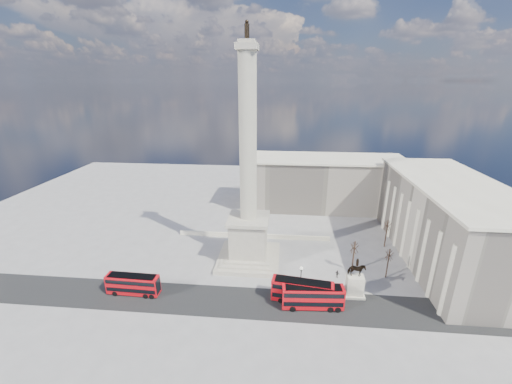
{
  "coord_description": "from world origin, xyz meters",
  "views": [
    {
      "loc": [
        7.5,
        -58.33,
        39.39
      ],
      "look_at": [
        2.02,
        1.17,
        18.18
      ],
      "focal_mm": 22.0,
      "sensor_mm": 36.0,
      "label": 1
    }
  ],
  "objects_px": {
    "pedestrian_standing": "(356,293)",
    "red_bus_b": "(303,291)",
    "equestrian_statue": "(355,283)",
    "victorian_lamp": "(301,279)",
    "pedestrian_crossing": "(337,274)",
    "red_bus_c": "(313,297)",
    "nelsons_column": "(248,208)",
    "pedestrian_walking": "(308,283)",
    "red_bus_a": "(133,284)"
  },
  "relations": [
    {
      "from": "nelsons_column",
      "to": "red_bus_c",
      "type": "bearing_deg",
      "value": -48.5
    },
    {
      "from": "nelsons_column",
      "to": "red_bus_a",
      "type": "bearing_deg",
      "value": -145.36
    },
    {
      "from": "nelsons_column",
      "to": "red_bus_b",
      "type": "relative_size",
      "value": 4.3
    },
    {
      "from": "victorian_lamp",
      "to": "pedestrian_crossing",
      "type": "height_order",
      "value": "victorian_lamp"
    },
    {
      "from": "victorian_lamp",
      "to": "pedestrian_standing",
      "type": "distance_m",
      "value": 11.15
    },
    {
      "from": "red_bus_a",
      "to": "pedestrian_standing",
      "type": "bearing_deg",
      "value": 5.54
    },
    {
      "from": "pedestrian_crossing",
      "to": "red_bus_a",
      "type": "bearing_deg",
      "value": 48.31
    },
    {
      "from": "red_bus_a",
      "to": "pedestrian_standing",
      "type": "relative_size",
      "value": 5.33
    },
    {
      "from": "pedestrian_walking",
      "to": "pedestrian_crossing",
      "type": "bearing_deg",
      "value": 19.03
    },
    {
      "from": "red_bus_c",
      "to": "pedestrian_crossing",
      "type": "height_order",
      "value": "red_bus_c"
    },
    {
      "from": "pedestrian_standing",
      "to": "red_bus_b",
      "type": "bearing_deg",
      "value": -20.36
    },
    {
      "from": "red_bus_b",
      "to": "pedestrian_walking",
      "type": "height_order",
      "value": "red_bus_b"
    },
    {
      "from": "red_bus_c",
      "to": "pedestrian_standing",
      "type": "relative_size",
      "value": 5.84
    },
    {
      "from": "nelsons_column",
      "to": "red_bus_c",
      "type": "height_order",
      "value": "nelsons_column"
    },
    {
      "from": "red_bus_b",
      "to": "victorian_lamp",
      "type": "relative_size",
      "value": 1.75
    },
    {
      "from": "red_bus_b",
      "to": "equestrian_statue",
      "type": "xyz_separation_m",
      "value": [
        10.08,
        2.93,
        0.43
      ]
    },
    {
      "from": "nelsons_column",
      "to": "red_bus_c",
      "type": "distance_m",
      "value": 22.95
    },
    {
      "from": "nelsons_column",
      "to": "red_bus_a",
      "type": "xyz_separation_m",
      "value": [
        -20.92,
        -14.45,
        -10.74
      ]
    },
    {
      "from": "red_bus_b",
      "to": "red_bus_a",
      "type": "bearing_deg",
      "value": -171.07
    },
    {
      "from": "victorian_lamp",
      "to": "pedestrian_crossing",
      "type": "relative_size",
      "value": 3.74
    },
    {
      "from": "nelsons_column",
      "to": "victorian_lamp",
      "type": "distance_m",
      "value": 19.03
    },
    {
      "from": "nelsons_column",
      "to": "victorian_lamp",
      "type": "relative_size",
      "value": 7.51
    },
    {
      "from": "red_bus_c",
      "to": "pedestrian_walking",
      "type": "distance_m",
      "value": 6.37
    },
    {
      "from": "red_bus_c",
      "to": "nelsons_column",
      "type": "bearing_deg",
      "value": 127.75
    },
    {
      "from": "red_bus_a",
      "to": "red_bus_c",
      "type": "height_order",
      "value": "red_bus_c"
    },
    {
      "from": "victorian_lamp",
      "to": "pedestrian_walking",
      "type": "height_order",
      "value": "victorian_lamp"
    },
    {
      "from": "pedestrian_walking",
      "to": "red_bus_c",
      "type": "bearing_deg",
      "value": -96.03
    },
    {
      "from": "pedestrian_standing",
      "to": "nelsons_column",
      "type": "bearing_deg",
      "value": -60.98
    },
    {
      "from": "red_bus_c",
      "to": "victorian_lamp",
      "type": "height_order",
      "value": "victorian_lamp"
    },
    {
      "from": "equestrian_statue",
      "to": "pedestrian_walking",
      "type": "bearing_deg",
      "value": 167.91
    },
    {
      "from": "victorian_lamp",
      "to": "pedestrian_standing",
      "type": "xyz_separation_m",
      "value": [
        10.72,
        0.86,
        -2.94
      ]
    },
    {
      "from": "pedestrian_walking",
      "to": "victorian_lamp",
      "type": "bearing_deg",
      "value": -127.8
    },
    {
      "from": "pedestrian_walking",
      "to": "pedestrian_standing",
      "type": "xyz_separation_m",
      "value": [
        9.07,
        -2.4,
        0.08
      ]
    },
    {
      "from": "red_bus_a",
      "to": "victorian_lamp",
      "type": "xyz_separation_m",
      "value": [
        32.25,
        2.1,
        1.73
      ]
    },
    {
      "from": "victorian_lamp",
      "to": "equestrian_statue",
      "type": "height_order",
      "value": "equestrian_statue"
    },
    {
      "from": "red_bus_b",
      "to": "victorian_lamp",
      "type": "height_order",
      "value": "victorian_lamp"
    },
    {
      "from": "red_bus_c",
      "to": "pedestrian_crossing",
      "type": "distance_m",
      "value": 11.6
    },
    {
      "from": "nelsons_column",
      "to": "pedestrian_walking",
      "type": "relative_size",
      "value": 28.25
    },
    {
      "from": "nelsons_column",
      "to": "red_bus_b",
      "type": "bearing_deg",
      "value": -49.98
    },
    {
      "from": "red_bus_b",
      "to": "pedestrian_walking",
      "type": "xyz_separation_m",
      "value": [
        1.31,
        4.81,
        -1.53
      ]
    },
    {
      "from": "red_bus_a",
      "to": "victorian_lamp",
      "type": "distance_m",
      "value": 32.36
    },
    {
      "from": "pedestrian_crossing",
      "to": "pedestrian_walking",
      "type": "bearing_deg",
      "value": 65.54
    },
    {
      "from": "pedestrian_crossing",
      "to": "nelsons_column",
      "type": "bearing_deg",
      "value": 20.13
    },
    {
      "from": "red_bus_b",
      "to": "pedestrian_crossing",
      "type": "height_order",
      "value": "red_bus_b"
    },
    {
      "from": "nelsons_column",
      "to": "red_bus_c",
      "type": "relative_size",
      "value": 4.42
    },
    {
      "from": "red_bus_a",
      "to": "pedestrian_crossing",
      "type": "relative_size",
      "value": 5.79
    },
    {
      "from": "equestrian_statue",
      "to": "pedestrian_crossing",
      "type": "xyz_separation_m",
      "value": [
        -2.33,
        5.58,
        -1.95
      ]
    },
    {
      "from": "equestrian_statue",
      "to": "pedestrian_standing",
      "type": "xyz_separation_m",
      "value": [
        0.29,
        -0.52,
        -1.88
      ]
    },
    {
      "from": "equestrian_statue",
      "to": "pedestrian_crossing",
      "type": "relative_size",
      "value": 4.61
    },
    {
      "from": "victorian_lamp",
      "to": "nelsons_column",
      "type": "bearing_deg",
      "value": 132.52
    }
  ]
}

